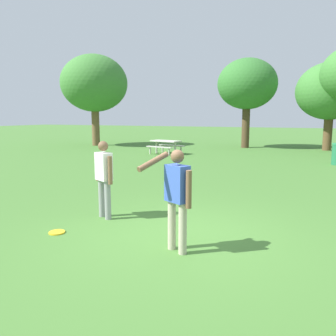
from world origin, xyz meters
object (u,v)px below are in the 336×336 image
object	(u,v)px
frisbee	(57,232)
tree_far_right	(331,91)
tree_tall_left	(94,84)
person_catcher	(104,174)
tree_broad_center	(247,85)
picnic_table_far	(166,144)
person_thrower	(177,193)

from	to	relation	value
frisbee	tree_far_right	xyz separation A→B (m)	(5.08, 18.65, 3.63)
tree_tall_left	tree_far_right	size ratio (longest dim) A/B	1.19
person_catcher	tree_broad_center	bearing A→B (deg)	90.93
tree_tall_left	picnic_table_far	bearing A→B (deg)	-23.77
frisbee	picnic_table_far	xyz separation A→B (m)	(-3.42, 12.70, 0.55)
person_thrower	picnic_table_far	world-z (taller)	person_thrower
person_catcher	picnic_table_far	bearing A→B (deg)	107.82
person_thrower	person_catcher	size ratio (longest dim) A/B	1.00
picnic_table_far	tree_tall_left	xyz separation A→B (m)	(-6.95, 3.06, 3.87)
picnic_table_far	tree_far_right	size ratio (longest dim) A/B	0.36
person_thrower	frisbee	distance (m)	2.54
tree_tall_left	tree_far_right	xyz separation A→B (m)	(15.45, 2.89, -0.79)
person_catcher	tree_tall_left	xyz separation A→B (m)	(-10.67, 14.61, 3.49)
tree_far_right	tree_tall_left	bearing A→B (deg)	-169.40
picnic_table_far	tree_broad_center	world-z (taller)	tree_broad_center
person_thrower	picnic_table_far	bearing A→B (deg)	114.64
tree_tall_left	tree_broad_center	bearing A→B (deg)	14.07
person_catcher	frisbee	bearing A→B (deg)	-104.27
tree_far_right	frisbee	bearing A→B (deg)	-105.22
person_catcher	person_thrower	bearing A→B (deg)	-26.93
person_catcher	tree_far_right	world-z (taller)	tree_far_right
frisbee	tree_far_right	world-z (taller)	tree_far_right
tree_broad_center	person_catcher	bearing A→B (deg)	-89.07
person_thrower	picnic_table_far	xyz separation A→B (m)	(-5.78, 12.60, -0.40)
tree_tall_left	tree_far_right	distance (m)	15.74
person_thrower	tree_broad_center	xyz separation A→B (m)	(-2.34, 18.27, 3.25)
frisbee	person_thrower	bearing A→B (deg)	2.35
picnic_table_far	tree_broad_center	bearing A→B (deg)	58.78
tree_tall_left	tree_broad_center	size ratio (longest dim) A/B	1.09
person_thrower	tree_tall_left	distance (m)	20.48
person_catcher	picnic_table_far	xyz separation A→B (m)	(-3.71, 11.55, -0.38)
tree_tall_left	tree_far_right	bearing A→B (deg)	10.60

